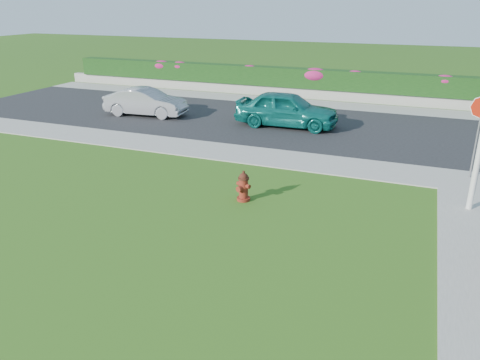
% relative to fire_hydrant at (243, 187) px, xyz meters
% --- Properties ---
extents(ground, '(120.00, 120.00, 0.00)m').
position_rel_fire_hydrant_xyz_m(ground, '(-0.76, -5.00, -0.43)').
color(ground, black).
rests_on(ground, ground).
extents(street_far, '(26.00, 8.00, 0.04)m').
position_rel_fire_hydrant_xyz_m(street_far, '(-5.76, 9.00, -0.41)').
color(street_far, black).
rests_on(street_far, ground).
extents(sidewalk_far, '(24.00, 2.00, 0.04)m').
position_rel_fire_hydrant_xyz_m(sidewalk_far, '(-6.76, 4.00, -0.41)').
color(sidewalk_far, gray).
rests_on(sidewalk_far, ground).
extents(curb_corner, '(2.00, 2.00, 0.04)m').
position_rel_fire_hydrant_xyz_m(curb_corner, '(6.24, 4.00, -0.41)').
color(curb_corner, gray).
rests_on(curb_corner, ground).
extents(sidewalk_beyond, '(34.00, 2.00, 0.04)m').
position_rel_fire_hydrant_xyz_m(sidewalk_beyond, '(-1.76, 14.00, -0.41)').
color(sidewalk_beyond, gray).
rests_on(sidewalk_beyond, ground).
extents(retaining_wall, '(34.00, 0.40, 0.60)m').
position_rel_fire_hydrant_xyz_m(retaining_wall, '(-1.76, 15.50, -0.13)').
color(retaining_wall, gray).
rests_on(retaining_wall, ground).
extents(hedge, '(32.00, 0.90, 1.10)m').
position_rel_fire_hydrant_xyz_m(hedge, '(-1.76, 15.60, 0.72)').
color(hedge, black).
rests_on(hedge, retaining_wall).
extents(fire_hydrant, '(0.47, 0.44, 0.90)m').
position_rel_fire_hydrant_xyz_m(fire_hydrant, '(0.00, 0.00, 0.00)').
color(fire_hydrant, '#52140C').
rests_on(fire_hydrant, ground).
extents(sedan_teal, '(4.67, 1.97, 1.58)m').
position_rel_fire_hydrant_xyz_m(sedan_teal, '(-1.20, 8.56, 0.40)').
color(sedan_teal, '#0C6059').
rests_on(sedan_teal, street_far).
extents(sedan_silver, '(4.17, 1.77, 1.34)m').
position_rel_fire_hydrant_xyz_m(sedan_silver, '(-8.32, 8.08, 0.28)').
color(sedan_silver, '#929499').
rests_on(sedan_silver, street_far).
extents(flower_clump_a, '(1.27, 0.82, 0.63)m').
position_rel_fire_hydrant_xyz_m(flower_clump_a, '(-11.71, 15.50, 1.02)').
color(flower_clump_a, '#B91F6A').
rests_on(flower_clump_a, hedge).
extents(flower_clump_b, '(1.16, 0.75, 0.58)m').
position_rel_fire_hydrant_xyz_m(flower_clump_b, '(-10.38, 15.50, 1.04)').
color(flower_clump_b, '#B91F6A').
rests_on(flower_clump_b, hedge).
extents(flower_clump_c, '(1.07, 0.69, 0.54)m').
position_rel_fire_hydrant_xyz_m(flower_clump_c, '(-5.59, 15.50, 1.06)').
color(flower_clump_c, '#B91F6A').
rests_on(flower_clump_c, hedge).
extents(flower_clump_d, '(1.55, 1.00, 0.78)m').
position_rel_fire_hydrant_xyz_m(flower_clump_d, '(-1.54, 15.50, 0.96)').
color(flower_clump_d, '#B91F6A').
rests_on(flower_clump_d, hedge).
extents(flower_clump_e, '(1.06, 0.68, 0.53)m').
position_rel_fire_hydrant_xyz_m(flower_clump_e, '(0.73, 15.50, 1.06)').
color(flower_clump_e, '#B91F6A').
rests_on(flower_clump_e, hedge).
extents(flower_clump_f, '(1.16, 0.74, 0.58)m').
position_rel_fire_hydrant_xyz_m(flower_clump_f, '(5.40, 15.50, 1.04)').
color(flower_clump_f, '#B91F6A').
rests_on(flower_clump_f, hedge).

